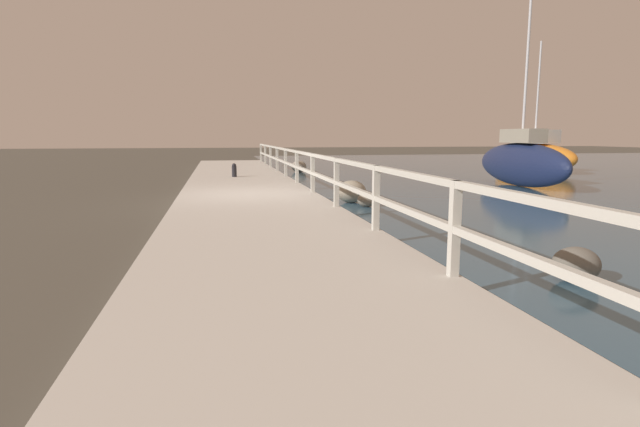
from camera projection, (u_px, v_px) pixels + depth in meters
name	position (u px, v px, depth m)	size (l,w,h in m)	color
ground_plane	(249.00, 203.00, 12.89)	(120.00, 120.00, 0.00)	#4C473D
dock_walkway	(249.00, 198.00, 12.87)	(3.55, 36.00, 0.23)	beige
railing	(313.00, 166.00, 13.08)	(0.10, 32.50, 1.03)	beige
boulder_near_dock	(299.00, 166.00, 23.72)	(0.72, 0.65, 0.54)	gray
boulder_upstream	(366.00, 200.00, 12.14)	(0.45, 0.41, 0.34)	slate
boulder_water_edge	(351.00, 192.00, 12.88)	(0.77, 0.69, 0.58)	gray
boulder_mid_strip	(576.00, 265.00, 5.91)	(0.56, 0.50, 0.42)	#666056
mooring_bollard	(234.00, 170.00, 18.17)	(0.17, 0.17, 0.49)	black
sailboat_orange	(534.00, 155.00, 23.67)	(2.29, 5.05, 6.01)	orange
sailboat_navy	(521.00, 162.00, 16.99)	(1.27, 5.46, 6.53)	#192347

